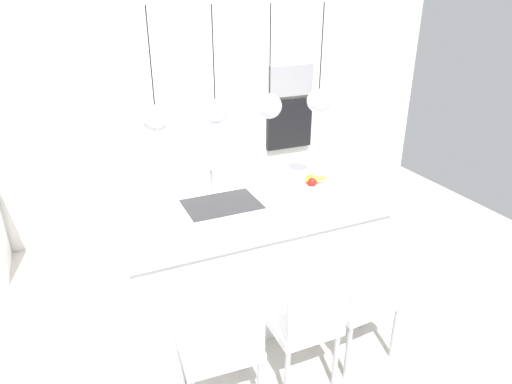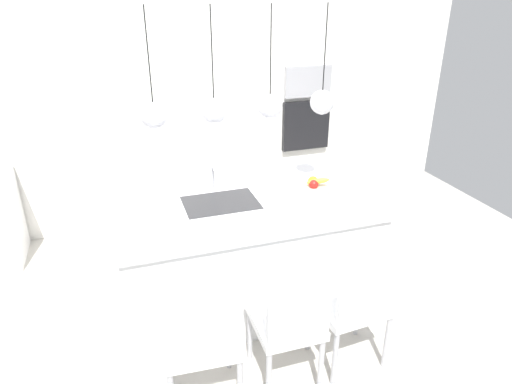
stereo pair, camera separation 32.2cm
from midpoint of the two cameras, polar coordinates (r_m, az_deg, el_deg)
name	(u,v)px [view 2 (the right image)]	position (r m, az deg, el deg)	size (l,w,h in m)	color
floor	(245,295)	(3.97, 0.97, -12.94)	(6.60, 6.60, 0.00)	#BCB7AD
back_wall	(198,103)	(4.87, -5.43, 11.12)	(6.00, 0.10, 2.60)	silver
kitchen_island	(244,250)	(3.71, 1.02, -7.32)	(2.01, 1.15, 0.91)	white
sink_basin	(221,203)	(3.45, -1.82, -1.48)	(0.56, 0.40, 0.02)	#2D2D30
faucet	(213,175)	(3.57, -2.83, 2.06)	(0.02, 0.17, 0.22)	silver
fruit_bowl	(313,187)	(3.65, 9.66, 0.52)	(0.27, 0.27, 0.15)	beige
microwave	(308,81)	(5.18, 8.33, 13.62)	(0.54, 0.08, 0.34)	#9E9EA3
oven	(306,125)	(5.30, 8.00, 8.30)	(0.56, 0.08, 0.56)	black
chair_near	(202,340)	(2.81, -3.46, -18.18)	(0.50, 0.46, 0.90)	white
chair_middle	(288,322)	(2.98, 7.32, -16.01)	(0.42, 0.48, 0.84)	white
chair_far	(356,304)	(3.17, 15.36, -13.53)	(0.49, 0.44, 0.86)	white
pendant_light_left	(154,115)	(3.11, -9.83, 9.45)	(0.18, 0.18, 0.78)	silver
pendant_light_center_left	(214,111)	(3.19, -2.38, 10.17)	(0.18, 0.18, 0.78)	silver
pendant_light_center_right	(270,106)	(3.33, 4.60, 10.69)	(0.18, 0.18, 0.78)	silver
pendant_light_right	(322,102)	(3.51, 10.97, 11.03)	(0.18, 0.18, 0.78)	silver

